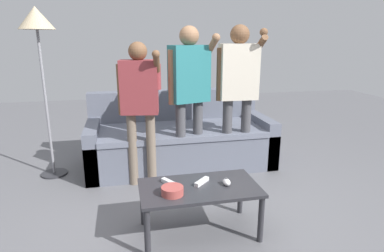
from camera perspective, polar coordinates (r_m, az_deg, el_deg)
The scene contains 11 objects.
ground_plane at distance 2.76m, azimuth 1.10°, elevation -17.03°, with size 12.00×12.00×0.00m, color slate.
couch at distance 3.91m, azimuth -2.23°, elevation -2.41°, with size 2.13×0.95×0.84m.
coffee_table at distance 2.51m, azimuth 1.30°, elevation -11.67°, with size 0.90×0.49×0.39m.
snack_bowl at distance 2.36m, azimuth -3.49°, elevation -11.33°, with size 0.16×0.16×0.06m, color #B24C47.
game_remote_nunchuk at distance 2.51m, azimuth 6.13°, elevation -9.81°, with size 0.06×0.09×0.05m.
floor_lamp at distance 3.69m, azimuth -25.63°, elevation 14.94°, with size 0.35×0.35×1.78m.
player_left at distance 3.21m, azimuth -9.20°, elevation 4.90°, with size 0.42×0.36×1.45m.
player_center at distance 3.36m, azimuth -0.46°, elevation 7.19°, with size 0.51×0.32×1.60m.
player_right at distance 3.49m, azimuth 8.15°, elevation 7.52°, with size 0.47×0.33×1.61m.
game_remote_wand_near at distance 2.52m, azimuth -4.05°, elevation -9.91°, with size 0.11×0.15×0.03m.
game_remote_wand_far at distance 2.53m, azimuth 1.73°, elevation -9.78°, with size 0.14×0.14×0.03m.
Camera 1 is at (-0.55, -2.27, 1.47)m, focal length 30.23 mm.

